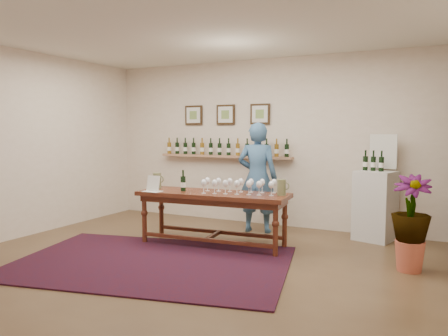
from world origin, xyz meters
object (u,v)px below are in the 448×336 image
at_px(tasting_table, 213,200).
at_px(potted_plant, 411,223).
at_px(display_pedestal, 375,205).
at_px(person, 257,178).

height_order(tasting_table, potted_plant, potted_plant).
xyz_separation_m(tasting_table, display_pedestal, (1.98, 1.34, -0.13)).
bearing_deg(tasting_table, potted_plant, -4.39).
relative_size(tasting_table, display_pedestal, 2.13).
height_order(potted_plant, person, person).
bearing_deg(potted_plant, person, 155.91).
bearing_deg(potted_plant, tasting_table, -179.67).
bearing_deg(display_pedestal, potted_plant, -67.39).
relative_size(tasting_table, potted_plant, 2.26).
bearing_deg(potted_plant, display_pedestal, 112.61).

